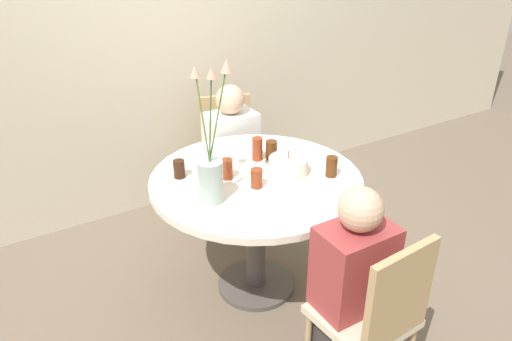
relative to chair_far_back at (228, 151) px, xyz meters
The scene contains 16 objects.
ground_plane 1.06m from the chair_far_back, 107.99° to the right, with size 16.00×16.00×0.00m, color #6B5B4C.
wall_back 0.94m from the chair_far_back, 125.87° to the left, with size 8.00×0.05×2.60m.
dining_table 0.94m from the chair_far_back, 107.99° to the right, with size 1.18×1.18×0.77m.
chair_far_back is the anchor object (origin of this frame).
chair_near_front 1.83m from the chair_far_back, 96.94° to the right, with size 0.43×0.43×0.90m.
birthday_cake 1.01m from the chair_far_back, 96.90° to the right, with size 0.22×0.22×0.14m.
flower_vase 1.24m from the chair_far_back, 121.65° to the right, with size 0.20×0.22×0.71m.
side_plate 0.64m from the chair_far_back, 105.70° to the right, with size 0.21×0.21×0.01m.
drink_glass_0 1.14m from the chair_far_back, 85.99° to the right, with size 0.06×0.06×0.11m.
drink_glass_1 0.80m from the chair_far_back, 103.56° to the right, with size 0.06×0.06×0.14m.
drink_glass_2 1.09m from the chair_far_back, 109.22° to the right, with size 0.06×0.06×0.11m.
drink_glass_3 0.99m from the chair_far_back, 134.13° to the right, with size 0.06×0.06×0.10m.
drink_glass_4 0.81m from the chair_far_back, 97.23° to the right, with size 0.07×0.07×0.11m.
drink_glass_5 0.98m from the chair_far_back, 117.81° to the right, with size 0.06×0.06×0.12m.
person_boy 0.16m from the chair_far_back, 107.99° to the right, with size 0.34×0.24×1.06m.
person_woman 1.68m from the chair_far_back, 97.98° to the right, with size 0.34×0.24×1.06m.
Camera 1 is at (-1.25, -2.09, 2.09)m, focal length 35.00 mm.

